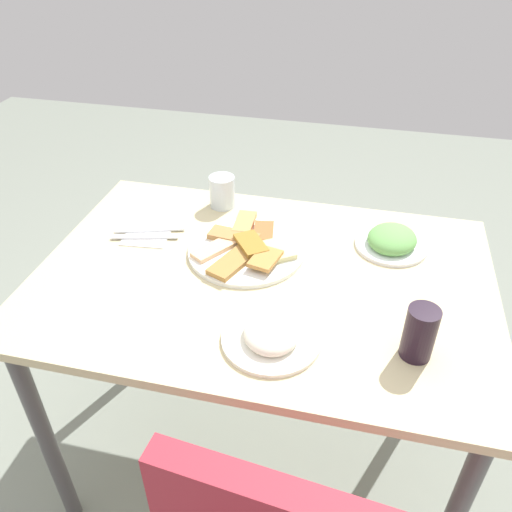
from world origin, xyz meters
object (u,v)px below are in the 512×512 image
at_px(salad_plate_greens, 271,335).
at_px(salad_plate_rice, 392,240).
at_px(soda_can, 420,333).
at_px(drinking_glass, 222,192).
at_px(dining_table, 263,302).
at_px(pide_platter, 246,248).
at_px(spoon, 145,237).
at_px(fork, 150,230).
at_px(paper_napkin, 148,234).

height_order(salad_plate_greens, salad_plate_rice, salad_plate_rice).
xyz_separation_m(soda_can, drinking_glass, (0.56, -0.50, -0.01)).
distance_m(dining_table, pide_platter, 0.15).
height_order(soda_can, drinking_glass, soda_can).
bearing_deg(salad_plate_greens, spoon, -35.96).
distance_m(dining_table, spoon, 0.38).
bearing_deg(salad_plate_rice, soda_can, 98.24).
height_order(salad_plate_greens, fork, salad_plate_greens).
distance_m(dining_table, salad_plate_rice, 0.39).
xyz_separation_m(dining_table, paper_napkin, (0.36, -0.10, 0.09)).
relative_size(salad_plate_greens, paper_napkin, 1.74).
relative_size(salad_plate_rice, fork, 0.99).
bearing_deg(fork, spoon, 72.27).
bearing_deg(paper_napkin, salad_plate_greens, 142.47).
height_order(paper_napkin, spoon, spoon).
height_order(dining_table, salad_plate_rice, salad_plate_rice).
relative_size(pide_platter, fork, 1.66).
xyz_separation_m(paper_napkin, fork, (0.00, -0.02, 0.00)).
relative_size(soda_can, fork, 0.63).
bearing_deg(spoon, salad_plate_greens, 130.30).
bearing_deg(drinking_glass, dining_table, 122.26).
distance_m(dining_table, paper_napkin, 0.38).
bearing_deg(fork, salad_plate_greens, 123.24).
bearing_deg(pide_platter, salad_plate_greens, 113.29).
height_order(pide_platter, soda_can, soda_can).
bearing_deg(pide_platter, salad_plate_rice, -163.28).
bearing_deg(spoon, fork, -103.74).
distance_m(drinking_glass, spoon, 0.28).
distance_m(dining_table, soda_can, 0.44).
height_order(salad_plate_rice, fork, salad_plate_rice).
distance_m(salad_plate_rice, fork, 0.67).
height_order(salad_plate_rice, soda_can, soda_can).
xyz_separation_m(salad_plate_greens, spoon, (0.42, -0.31, -0.01)).
bearing_deg(salad_plate_greens, fork, -39.03).
bearing_deg(soda_can, dining_table, -27.60).
xyz_separation_m(pide_platter, salad_plate_greens, (-0.13, 0.31, 0.00)).
relative_size(pide_platter, salad_plate_rice, 1.67).
bearing_deg(drinking_glass, paper_napkin, 51.91).
height_order(pide_platter, paper_napkin, pide_platter).
bearing_deg(dining_table, fork, -18.92).
height_order(paper_napkin, fork, fork).
bearing_deg(fork, paper_napkin, 72.27).
relative_size(salad_plate_greens, salad_plate_rice, 1.12).
distance_m(soda_can, spoon, 0.78).
distance_m(salad_plate_greens, soda_can, 0.31).
xyz_separation_m(paper_napkin, spoon, (0.00, 0.02, 0.00)).
relative_size(pide_platter, salad_plate_greens, 1.49).
bearing_deg(soda_can, pide_platter, -32.82).
relative_size(soda_can, paper_napkin, 0.98).
bearing_deg(drinking_glass, salad_plate_rice, 167.88).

